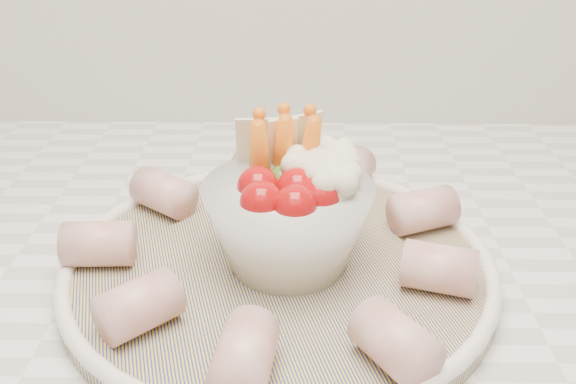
{
  "coord_description": "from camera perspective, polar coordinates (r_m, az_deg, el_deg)",
  "views": [
    {
      "loc": [
        0.0,
        1.01,
        1.21
      ],
      "look_at": [
        -0.0,
        1.42,
        1.0
      ],
      "focal_mm": 40.0,
      "sensor_mm": 36.0,
      "label": 1
    }
  ],
  "objects": [
    {
      "name": "serving_platter",
      "position": [
        0.5,
        -0.85,
        -6.43
      ],
      "size": [
        0.4,
        0.4,
        0.02
      ],
      "color": "navy",
      "rests_on": "kitchen_counter"
    },
    {
      "name": "veggie_bowl",
      "position": [
        0.47,
        0.32,
        -1.79
      ],
      "size": [
        0.12,
        0.13,
        0.11
      ],
      "color": "silver",
      "rests_on": "serving_platter"
    },
    {
      "name": "cured_meat_rolls",
      "position": [
        0.48,
        -0.86,
        -4.34
      ],
      "size": [
        0.31,
        0.3,
        0.03
      ],
      "color": "#BE5957",
      "rests_on": "serving_platter"
    }
  ]
}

